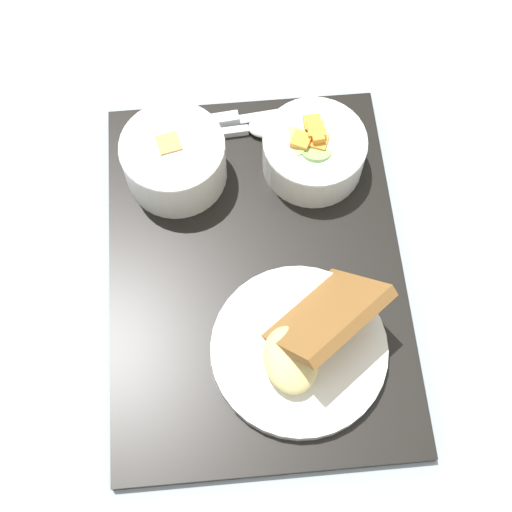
# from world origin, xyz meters

# --- Properties ---
(ground_plane) EXTENTS (4.00, 4.00, 0.00)m
(ground_plane) POSITION_xyz_m (0.00, 0.00, 0.00)
(ground_plane) COLOR #99A3AD
(serving_tray) EXTENTS (0.46, 0.36, 0.01)m
(serving_tray) POSITION_xyz_m (0.00, 0.00, 0.01)
(serving_tray) COLOR black
(serving_tray) RESTS_ON ground_plane
(bowl_salad) EXTENTS (0.11, 0.11, 0.06)m
(bowl_salad) POSITION_xyz_m (-0.13, 0.06, 0.04)
(bowl_salad) COLOR white
(bowl_salad) RESTS_ON serving_tray
(bowl_soup) EXTENTS (0.11, 0.11, 0.06)m
(bowl_soup) POSITION_xyz_m (-0.11, -0.09, 0.05)
(bowl_soup) COLOR white
(bowl_soup) RESTS_ON serving_tray
(plate_main) EXTENTS (0.18, 0.18, 0.09)m
(plate_main) POSITION_xyz_m (0.09, 0.05, 0.03)
(plate_main) COLOR white
(plate_main) RESTS_ON serving_tray
(knife) EXTENTS (0.05, 0.17, 0.01)m
(knife) POSITION_xyz_m (-0.18, -0.04, 0.02)
(knife) COLOR silver
(knife) RESTS_ON serving_tray
(spoon) EXTENTS (0.04, 0.14, 0.01)m
(spoon) POSITION_xyz_m (-0.17, -0.01, 0.02)
(spoon) COLOR silver
(spoon) RESTS_ON serving_tray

